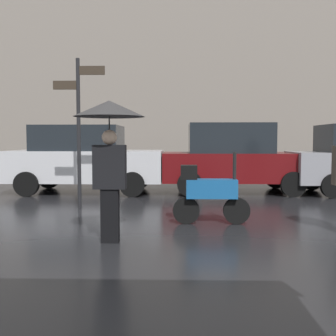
# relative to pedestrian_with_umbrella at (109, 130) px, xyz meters

# --- Properties ---
(pedestrian_with_umbrella) EXTENTS (0.99, 0.99, 1.98)m
(pedestrian_with_umbrella) POSITION_rel_pedestrian_with_umbrella_xyz_m (0.00, 0.00, 0.00)
(pedestrian_with_umbrella) COLOR black
(pedestrian_with_umbrella) RESTS_ON ground
(parked_scooter) EXTENTS (1.32, 0.32, 1.23)m
(parked_scooter) POSITION_rel_pedestrian_with_umbrella_xyz_m (1.48, 1.31, -1.02)
(parked_scooter) COLOR black
(parked_scooter) RESTS_ON ground
(parked_car_left) EXTENTS (4.17, 2.01, 1.83)m
(parked_car_left) POSITION_rel_pedestrian_with_umbrella_xyz_m (-1.63, 5.58, -0.64)
(parked_car_left) COLOR silver
(parked_car_left) RESTS_ON ground
(parked_car_right) EXTENTS (4.03, 2.06, 1.89)m
(parked_car_right) POSITION_rel_pedestrian_with_umbrella_xyz_m (2.49, 5.71, -0.62)
(parked_car_right) COLOR #590C0F
(parked_car_right) RESTS_ON ground
(street_signpost) EXTENTS (1.08, 0.08, 3.13)m
(street_signpost) POSITION_rel_pedestrian_with_umbrella_xyz_m (-1.13, 2.90, 0.32)
(street_signpost) COLOR black
(street_signpost) RESTS_ON ground
(building_block) EXTENTS (19.67, 2.61, 15.96)m
(building_block) POSITION_rel_pedestrian_with_umbrella_xyz_m (1.29, 14.56, 6.41)
(building_block) COLOR gray
(building_block) RESTS_ON ground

